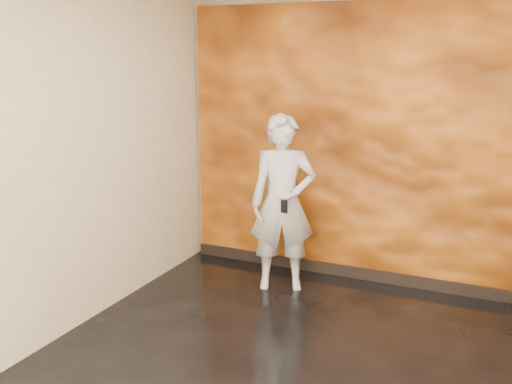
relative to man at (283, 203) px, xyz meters
name	(u,v)px	position (x,y,z in m)	size (l,w,h in m)	color
room	(307,185)	(0.73, -1.40, 0.54)	(4.02, 4.02, 2.81)	black
feature_wall	(374,147)	(0.73, 0.56, 0.52)	(3.90, 0.06, 2.75)	orange
baseboard	(367,274)	(0.73, 0.52, -0.80)	(3.90, 0.04, 0.12)	black
man	(283,203)	(0.00, 0.00, 0.00)	(0.63, 0.41, 1.72)	#A7ABB7
phone	(284,206)	(0.11, -0.24, 0.04)	(0.07, 0.01, 0.13)	black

